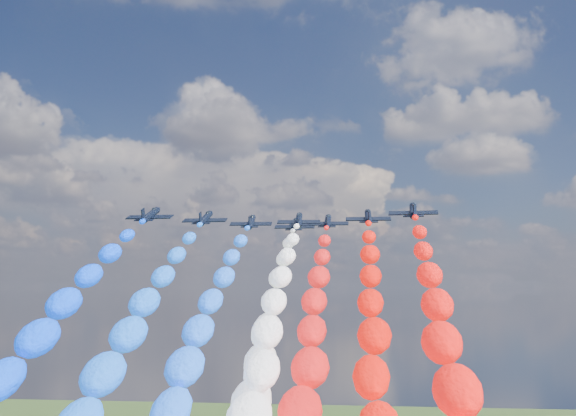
# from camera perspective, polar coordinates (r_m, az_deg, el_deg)

# --- Properties ---
(jet_0) EXTENTS (9.56, 12.86, 6.85)m
(jet_0) POSITION_cam_1_polar(r_m,az_deg,el_deg) (141.77, -11.36, -0.57)
(jet_0) COLOR black
(jet_1) EXTENTS (9.35, 12.71, 6.85)m
(jet_1) POSITION_cam_1_polar(r_m,az_deg,el_deg) (146.71, -6.88, -0.86)
(jet_1) COLOR black
(jet_2) EXTENTS (10.15, 13.28, 6.85)m
(jet_2) POSITION_cam_1_polar(r_m,az_deg,el_deg) (153.93, -3.08, -1.16)
(jet_2) COLOR black
(trail_2) EXTENTS (7.09, 116.42, 65.80)m
(trail_2) POSITION_cam_1_polar(r_m,az_deg,el_deg) (96.33, -9.27, -16.41)
(trail_2) COLOR blue
(jet_3) EXTENTS (10.05, 13.21, 6.85)m
(jet_3) POSITION_cam_1_polar(r_m,az_deg,el_deg) (149.25, 0.91, -1.00)
(jet_3) COLOR black
(jet_4) EXTENTS (9.59, 12.88, 6.85)m
(jet_4) POSITION_cam_1_polar(r_m,az_deg,el_deg) (161.02, 0.58, -1.42)
(jet_4) COLOR black
(trail_4) EXTENTS (7.09, 116.42, 65.80)m
(trail_4) POSITION_cam_1_polar(r_m,az_deg,el_deg) (102.53, -2.89, -15.89)
(trail_4) COLOR white
(jet_5) EXTENTS (9.43, 12.77, 6.85)m
(jet_5) POSITION_cam_1_polar(r_m,az_deg,el_deg) (153.32, 3.31, -1.14)
(jet_5) COLOR black
(trail_5) EXTENTS (7.09, 116.42, 65.80)m
(trail_5) POSITION_cam_1_polar(r_m,az_deg,el_deg) (94.56, 1.43, -16.68)
(trail_5) COLOR red
(jet_6) EXTENTS (9.48, 12.80, 6.85)m
(jet_6) POSITION_cam_1_polar(r_m,az_deg,el_deg) (143.74, 6.68, -0.74)
(jet_6) COLOR black
(jet_7) EXTENTS (10.12, 13.26, 6.85)m
(jet_7) POSITION_cam_1_polar(r_m,az_deg,el_deg) (133.54, 10.36, -0.23)
(jet_7) COLOR black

